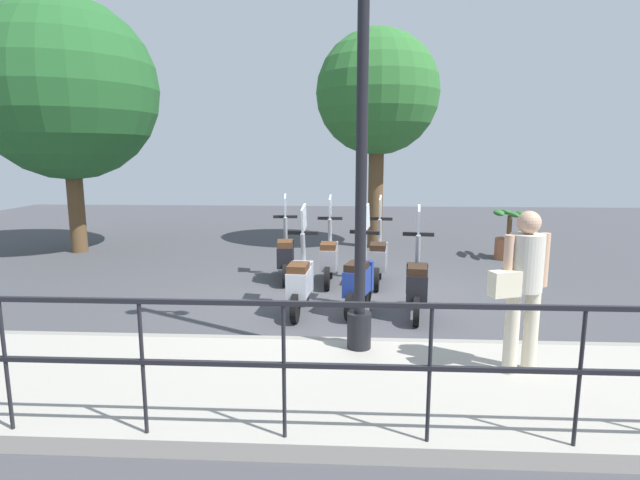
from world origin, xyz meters
TOP-DOWN VIEW (x-y plane):
  - ground_plane at (0.00, 0.00)m, footprint 28.00×28.00m
  - promenade_walkway at (-3.15, 0.00)m, footprint 2.20×20.00m
  - fence_railing at (-4.20, -0.00)m, footprint 0.04×16.03m
  - lamp_post_near at (-2.40, -0.07)m, footprint 0.26×0.90m
  - pedestrian_with_bag at (-2.93, -1.61)m, footprint 0.44×0.62m
  - tree_large at (3.47, 6.30)m, footprint 3.98×3.98m
  - tree_distant at (4.42, -0.62)m, footprint 2.87×2.87m
  - potted_palm at (3.18, -3.43)m, footprint 1.06×0.66m
  - scooter_near_0 at (-0.84, -0.91)m, footprint 1.23×0.45m
  - scooter_near_1 at (-0.70, -0.11)m, footprint 1.20×0.54m
  - scooter_near_2 at (-0.80, 0.73)m, footprint 1.23×0.44m
  - scooter_far_0 at (0.84, -0.48)m, footprint 1.23×0.44m
  - scooter_far_1 at (0.86, 0.38)m, footprint 1.23×0.44m
  - scooter_far_2 at (1.04, 1.17)m, footprint 1.23×0.44m

SIDE VIEW (x-z plane):
  - ground_plane at x=0.00m, z-range 0.00..0.00m
  - promenade_walkway at x=-3.15m, z-range 0.00..0.15m
  - potted_palm at x=3.18m, z-range -0.08..0.97m
  - scooter_near_0 at x=-0.84m, z-range -0.29..1.25m
  - scooter_near_1 at x=-0.70m, z-range -0.29..1.25m
  - scooter_near_2 at x=-0.80m, z-range -0.29..1.25m
  - scooter_far_0 at x=0.84m, z-range -0.29..1.25m
  - scooter_far_1 at x=0.86m, z-range -0.29..1.25m
  - scooter_far_2 at x=1.04m, z-range -0.29..1.25m
  - fence_railing at x=-4.20m, z-range 0.35..1.42m
  - pedestrian_with_bag at x=-2.93m, z-range 0.28..1.87m
  - lamp_post_near at x=-2.40m, z-range -0.10..4.55m
  - tree_distant at x=4.42m, z-range 1.08..6.18m
  - tree_large at x=3.47m, z-range 0.82..6.47m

